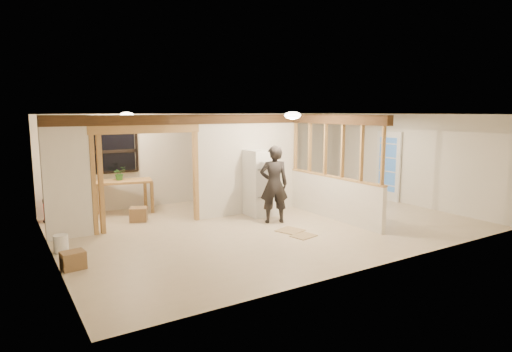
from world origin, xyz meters
TOP-DOWN VIEW (x-y plane):
  - floor at (0.00, 0.00)m, footprint 9.00×6.50m
  - ceiling at (0.00, 0.00)m, footprint 9.00×6.50m
  - wall_back at (0.00, 3.25)m, footprint 9.00×0.01m
  - wall_front at (0.00, -3.25)m, footprint 9.00×0.01m
  - wall_left at (-4.50, 0.00)m, footprint 0.01×6.50m
  - wall_right at (4.50, 0.00)m, footprint 0.01×6.50m
  - partition_left_stub at (-4.05, 1.20)m, footprint 0.90×0.12m
  - partition_center at (0.20, 1.20)m, footprint 2.80×0.12m
  - doorway_frame at (-2.40, 1.20)m, footprint 2.46×0.14m
  - header_beam_back at (-1.00, 1.20)m, footprint 7.00×0.18m
  - header_beam_right at (1.60, -0.40)m, footprint 0.18×3.30m
  - pony_wall at (1.60, -0.40)m, footprint 0.12×3.20m
  - stud_partition at (1.60, -0.40)m, footprint 0.14×3.20m
  - window_back at (-2.60, 3.17)m, footprint 1.12×0.10m
  - french_door at (4.42, 0.40)m, footprint 0.12×0.86m
  - ceiling_dome_main at (0.30, -0.50)m, footprint 0.36×0.36m
  - ceiling_dome_util at (-2.50, 2.30)m, footprint 0.32×0.32m
  - hanging_bulb at (-2.00, 1.60)m, footprint 0.07×0.07m
  - refrigerator at (0.31, 0.81)m, footprint 0.67×0.65m
  - woman at (0.18, 0.03)m, footprint 0.77×0.65m
  - work_table at (-2.53, 2.74)m, footprint 1.47×0.95m
  - potted_plant at (-2.61, 2.83)m, footprint 0.38×0.36m
  - shop_vac at (-4.19, 2.84)m, footprint 0.44×0.44m
  - bookshelf at (2.59, 3.04)m, footprint 0.86×0.29m
  - bucket at (-4.34, 0.31)m, footprint 0.26×0.26m
  - box_util_a at (-2.47, 1.79)m, footprint 0.48×0.45m
  - box_util_b at (-3.58, 1.86)m, footprint 0.34×0.34m
  - box_front at (-4.29, -0.70)m, footprint 0.39×0.34m
  - floor_panel_near at (0.08, -0.76)m, footprint 0.63×0.63m
  - floor_panel_far at (0.08, -1.23)m, footprint 0.55×0.48m

SIDE VIEW (x-z plane):
  - floor at x=0.00m, z-range -0.01..0.00m
  - floor_panel_far at x=0.08m, z-range 0.00..0.02m
  - floor_panel_near at x=0.08m, z-range 0.00..0.02m
  - box_util_b at x=-3.58m, z-range 0.00..0.25m
  - box_front at x=-4.29m, z-range 0.00..0.29m
  - box_util_a at x=-2.47m, z-range 0.00..0.33m
  - bucket at x=-4.34m, z-range 0.00..0.33m
  - shop_vac at x=-4.19m, z-range 0.00..0.56m
  - work_table at x=-2.53m, z-range 0.00..0.85m
  - pony_wall at x=1.60m, z-range 0.00..1.00m
  - refrigerator at x=0.31m, z-range 0.00..1.63m
  - bookshelf at x=2.59m, z-range 0.00..1.73m
  - woman at x=0.18m, z-range 0.00..1.80m
  - french_door at x=4.42m, z-range 0.00..2.00m
  - potted_plant at x=-2.61m, z-range 0.85..1.20m
  - doorway_frame at x=-2.40m, z-range 0.00..2.20m
  - wall_back at x=0.00m, z-range 0.00..2.50m
  - wall_front at x=0.00m, z-range 0.00..2.50m
  - wall_left at x=-4.50m, z-range 0.00..2.50m
  - wall_right at x=4.50m, z-range 0.00..2.50m
  - partition_left_stub at x=-4.05m, z-range 0.00..2.50m
  - partition_center at x=0.20m, z-range 0.00..2.50m
  - window_back at x=-2.60m, z-range 1.00..2.10m
  - stud_partition at x=1.60m, z-range 1.00..2.32m
  - hanging_bulb at x=-2.00m, z-range 2.15..2.22m
  - header_beam_back at x=-1.00m, z-range 2.27..2.49m
  - header_beam_right at x=1.60m, z-range 2.27..2.49m
  - ceiling_dome_main at x=0.30m, z-range 2.40..2.56m
  - ceiling_dome_util at x=-2.50m, z-range 2.41..2.55m
  - ceiling at x=0.00m, z-range 2.50..2.50m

